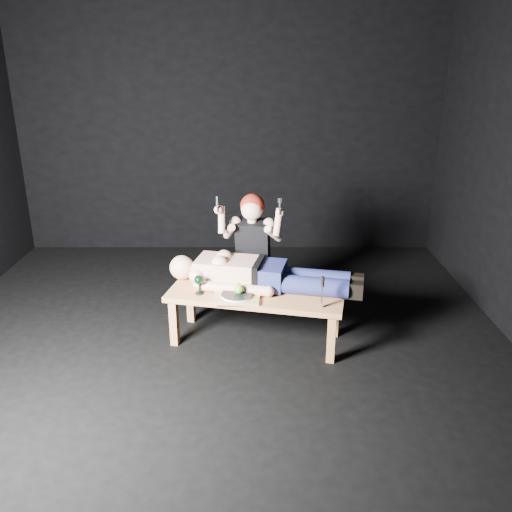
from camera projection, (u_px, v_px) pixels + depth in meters
name	position (u px, v px, depth m)	size (l,w,h in m)	color
ground	(218.00, 347.00, 4.48)	(5.00, 5.00, 0.00)	black
back_wall	(228.00, 127.00, 6.29)	(5.00, 5.00, 0.00)	black
table	(256.00, 316.00, 4.52)	(1.45, 0.54, 0.45)	tan
lying_man	(264.00, 271.00, 4.50)	(1.50, 0.46, 0.27)	#ECB392
kneeling_woman	(254.00, 252.00, 4.90)	(0.64, 0.72, 1.21)	black
serving_tray	(237.00, 297.00, 4.32)	(0.37, 0.27, 0.02)	tan
plate	(237.00, 295.00, 4.31)	(0.25, 0.25, 0.02)	white
apple	(239.00, 289.00, 4.30)	(0.08, 0.08, 0.08)	#61AA21
goblet	(199.00, 285.00, 4.38)	(0.08, 0.08, 0.17)	black
fork_flat	(214.00, 297.00, 4.35)	(0.01, 0.15, 0.01)	#B2B2B7
knife_flat	(256.00, 301.00, 4.27)	(0.01, 0.15, 0.01)	#B2B2B7
spoon_flat	(254.00, 295.00, 4.37)	(0.01, 0.15, 0.01)	#B2B2B7
carving_knife	(322.00, 292.00, 4.13)	(0.03, 0.04, 0.26)	#B2B2B7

